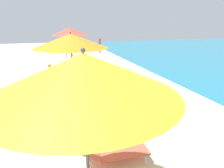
# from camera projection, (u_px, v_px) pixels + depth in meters

# --- Properties ---
(umbrella_fourth) EXTENTS (2.34, 2.34, 2.63)m
(umbrella_fourth) POSITION_uv_depth(u_px,v_px,m) (84.00, 74.00, 2.29)
(umbrella_fourth) COLOR #4C4C51
(umbrella_fourth) RESTS_ON ground
(lounger_fourth_shoreside) EXTENTS (1.48, 0.63, 0.54)m
(lounger_fourth_shoreside) POSITION_uv_depth(u_px,v_px,m) (113.00, 150.00, 4.16)
(lounger_fourth_shoreside) COLOR #D8593F
(lounger_fourth_shoreside) RESTS_ON ground
(umbrella_fifth) EXTENTS (2.43, 2.43, 2.67)m
(umbrella_fifth) POSITION_uv_depth(u_px,v_px,m) (71.00, 41.00, 6.22)
(umbrella_fifth) COLOR #4C4C51
(umbrella_fifth) RESTS_ON ground
(lounger_fifth_shoreside) EXTENTS (1.52, 0.71, 0.61)m
(lounger_fifth_shoreside) POSITION_uv_depth(u_px,v_px,m) (82.00, 89.00, 7.99)
(lounger_fifth_shoreside) COLOR #D8593F
(lounger_fifth_shoreside) RESTS_ON ground
(lounger_fifth_inland) EXTENTS (1.24, 0.61, 0.59)m
(lounger_fifth_inland) POSITION_uv_depth(u_px,v_px,m) (98.00, 110.00, 6.05)
(lounger_fifth_inland) COLOR yellow
(lounger_fifth_inland) RESTS_ON ground
(umbrella_sixth) EXTENTS (1.92, 1.92, 2.79)m
(umbrella_sixth) POSITION_uv_depth(u_px,v_px,m) (70.00, 31.00, 10.14)
(umbrella_sixth) COLOR silver
(umbrella_sixth) RESTS_ON ground
(lounger_sixth_shoreside) EXTENTS (1.25, 0.80, 0.61)m
(lounger_sixth_shoreside) POSITION_uv_depth(u_px,v_px,m) (86.00, 67.00, 12.18)
(lounger_sixth_shoreside) COLOR #D8593F
(lounger_sixth_shoreside) RESTS_ON ground
(lounger_sixth_inland) EXTENTS (1.40, 0.58, 0.54)m
(lounger_sixth_inland) POSITION_uv_depth(u_px,v_px,m) (89.00, 76.00, 10.16)
(lounger_sixth_inland) COLOR #D8593F
(lounger_sixth_inland) RESTS_ON ground
(umbrella_farthest) EXTENTS (1.99, 1.99, 2.53)m
(umbrella_farthest) POSITION_uv_depth(u_px,v_px,m) (65.00, 33.00, 14.27)
(umbrella_farthest) COLOR #4C4C51
(umbrella_farthest) RESTS_ON ground
(lounger_farthest_shoreside) EXTENTS (1.47, 0.76, 0.58)m
(lounger_farthest_shoreside) POSITION_uv_depth(u_px,v_px,m) (80.00, 57.00, 16.05)
(lounger_farthest_shoreside) COLOR #D8593F
(lounger_farthest_shoreside) RESTS_ON ground
(person_walking_far) EXTENTS (0.34, 0.42, 1.54)m
(person_walking_far) POSITION_uv_depth(u_px,v_px,m) (100.00, 44.00, 20.25)
(person_walking_far) COLOR #D8334C
(person_walking_far) RESTS_ON ground
(beach_ball) EXTENTS (0.24, 0.24, 0.24)m
(beach_ball) POSITION_uv_depth(u_px,v_px,m) (49.00, 66.00, 13.50)
(beach_ball) COLOR orange
(beach_ball) RESTS_ON ground
(cooler_box) EXTENTS (0.64, 0.58, 0.34)m
(cooler_box) POSITION_uv_depth(u_px,v_px,m) (124.00, 71.00, 11.83)
(cooler_box) COLOR red
(cooler_box) RESTS_ON ground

